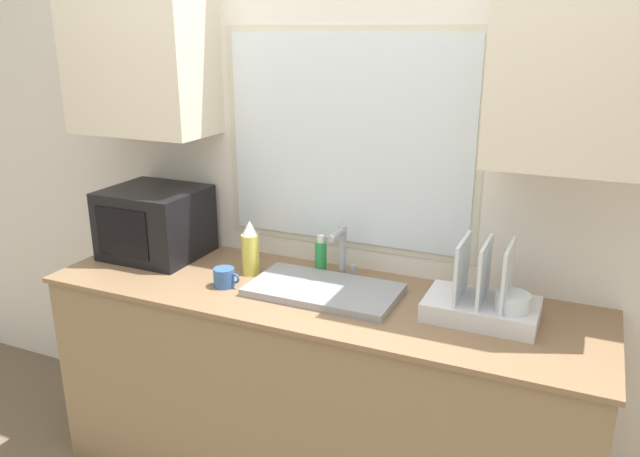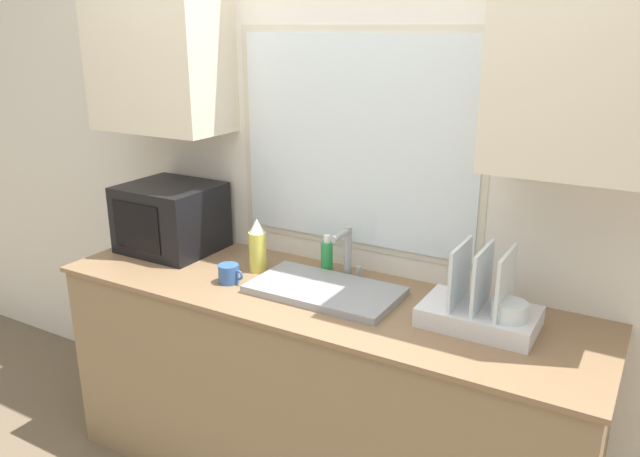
# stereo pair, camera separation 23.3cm
# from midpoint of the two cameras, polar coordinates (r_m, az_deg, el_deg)

# --- Properties ---
(countertop) EXTENTS (2.21, 0.66, 0.89)m
(countertop) POSITION_cam_midpoint_polar(r_m,az_deg,el_deg) (2.68, 2.28, -14.65)
(countertop) COLOR #8C7251
(countertop) RESTS_ON ground_plane
(wall_back) EXTENTS (6.00, 0.38, 2.60)m
(wall_back) POSITION_cam_midpoint_polar(r_m,az_deg,el_deg) (2.58, 5.74, 7.09)
(wall_back) COLOR silver
(wall_back) RESTS_ON ground_plane
(sink_basin) EXTENTS (0.58, 0.32, 0.03)m
(sink_basin) POSITION_cam_midpoint_polar(r_m,az_deg,el_deg) (2.45, 3.17, -5.70)
(sink_basin) COLOR gray
(sink_basin) RESTS_ON countertop
(faucet) EXTENTS (0.08, 0.14, 0.22)m
(faucet) POSITION_cam_midpoint_polar(r_m,az_deg,el_deg) (2.56, 5.10, -2.03)
(faucet) COLOR #99999E
(faucet) RESTS_ON countertop
(microwave) EXTENTS (0.42, 0.38, 0.31)m
(microwave) POSITION_cam_midpoint_polar(r_m,az_deg,el_deg) (2.95, -11.29, 0.96)
(microwave) COLOR black
(microwave) RESTS_ON countertop
(dish_rack) EXTENTS (0.40, 0.25, 0.29)m
(dish_rack) POSITION_cam_midpoint_polar(r_m,az_deg,el_deg) (2.28, 17.50, -7.12)
(dish_rack) COLOR silver
(dish_rack) RESTS_ON countertop
(spray_bottle) EXTENTS (0.07, 0.07, 0.23)m
(spray_bottle) POSITION_cam_midpoint_polar(r_m,az_deg,el_deg) (2.64, -3.24, -1.66)
(spray_bottle) COLOR #D8CC4C
(spray_bottle) RESTS_ON countertop
(soap_bottle) EXTENTS (0.05, 0.05, 0.17)m
(soap_bottle) POSITION_cam_midpoint_polar(r_m,az_deg,el_deg) (2.63, 3.17, -2.64)
(soap_bottle) COLOR #268C3F
(soap_bottle) RESTS_ON countertop
(mug_near_sink) EXTENTS (0.11, 0.08, 0.08)m
(mug_near_sink) POSITION_cam_midpoint_polar(r_m,az_deg,el_deg) (2.56, -5.76, -4.18)
(mug_near_sink) COLOR #335999
(mug_near_sink) RESTS_ON countertop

